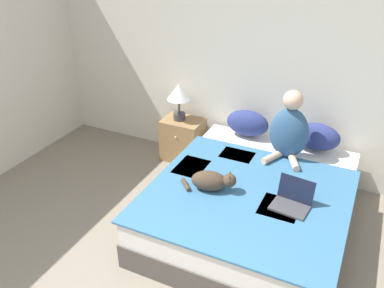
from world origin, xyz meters
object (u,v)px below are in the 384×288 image
at_px(pillow_near, 247,123).
at_px(cat_tabby, 212,181).
at_px(bed, 252,204).
at_px(pillow_far, 317,137).
at_px(nightstand, 183,139).
at_px(person_sitting, 289,130).
at_px(table_lamp, 179,94).
at_px(laptop_open, 292,201).

xyz_separation_m(pillow_near, cat_tabby, (0.07, -1.17, -0.05)).
relative_size(bed, pillow_near, 4.30).
height_order(pillow_far, nightstand, pillow_far).
relative_size(cat_tabby, nightstand, 0.99).
bearing_deg(pillow_far, cat_tabby, -120.85).
xyz_separation_m(pillow_far, nightstand, (-1.57, -0.04, -0.37)).
xyz_separation_m(pillow_far, person_sitting, (-0.24, -0.29, 0.16)).
bearing_deg(table_lamp, nightstand, 2.35).
distance_m(pillow_far, laptop_open, 1.10).
relative_size(laptop_open, nightstand, 0.64).
relative_size(pillow_near, table_lamp, 1.07).
distance_m(pillow_near, table_lamp, 0.87).
bearing_deg(laptop_open, pillow_far, 97.53).
relative_size(person_sitting, nightstand, 1.37).
height_order(pillow_far, cat_tabby, pillow_far).
relative_size(pillow_far, person_sitting, 0.67).
relative_size(pillow_near, pillow_far, 1.00).
height_order(pillow_near, cat_tabby, pillow_near).
xyz_separation_m(cat_tabby, laptop_open, (0.71, 0.07, -0.05)).
bearing_deg(bed, pillow_far, 66.92).
bearing_deg(person_sitting, nightstand, 169.17).
height_order(cat_tabby, table_lamp, table_lamp).
bearing_deg(bed, nightstand, 143.89).
bearing_deg(cat_tabby, pillow_near, 78.97).
distance_m(laptop_open, table_lamp, 1.96).
bearing_deg(person_sitting, pillow_near, 151.18).
xyz_separation_m(nightstand, table_lamp, (-0.04, -0.00, 0.59)).
relative_size(bed, laptop_open, 6.19).
distance_m(pillow_far, nightstand, 1.61).
xyz_separation_m(cat_tabby, nightstand, (-0.87, 1.13, -0.32)).
bearing_deg(laptop_open, bed, 159.95).
distance_m(nightstand, table_lamp, 0.59).
height_order(pillow_near, pillow_far, same).
bearing_deg(cat_tabby, person_sitting, 48.17).
bearing_deg(table_lamp, pillow_near, 2.54).
xyz_separation_m(pillow_far, laptop_open, (0.01, -1.10, -0.10)).
relative_size(pillow_near, person_sitting, 0.67).
xyz_separation_m(person_sitting, table_lamp, (-1.37, 0.25, 0.06)).
distance_m(person_sitting, table_lamp, 1.39).
bearing_deg(table_lamp, cat_tabby, -51.26).
relative_size(pillow_near, cat_tabby, 0.93).
distance_m(person_sitting, nightstand, 1.45).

